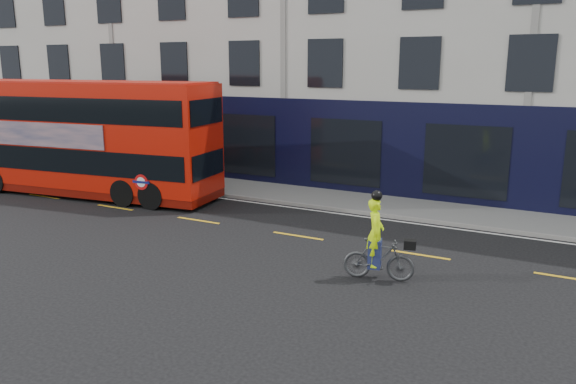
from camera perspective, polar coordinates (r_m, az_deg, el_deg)
The scene contains 8 objects.
ground at distance 19.25m, azimuth -11.76°, elevation -3.92°, with size 120.00×120.00×0.00m, color black.
pavement at distance 24.41m, azimuth -2.10°, elevation 0.06°, with size 60.00×3.00×0.12m, color slate.
kerb at distance 23.16m, azimuth -3.94°, elevation -0.66°, with size 60.00×0.12×0.13m, color gray.
building_terrace at distance 29.64m, azimuth 4.24°, elevation 16.75°, with size 50.00×10.07×15.00m.
road_edge_line at distance 22.92m, azimuth -4.33°, elevation -0.96°, with size 58.00×0.10×0.01m, color silver.
lane_dashes at distance 20.37m, azimuth -9.09°, elevation -2.86°, with size 58.00×0.12×0.01m, color gold, non-canonical shape.
bus at distance 25.23m, azimuth -19.98°, elevation 5.25°, with size 12.10×4.04×4.79m.
cyclist at distance 14.70m, azimuth 9.11°, elevation -5.86°, with size 1.90×0.91×2.37m.
Camera 1 is at (11.84, -14.15, 5.48)m, focal length 35.00 mm.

